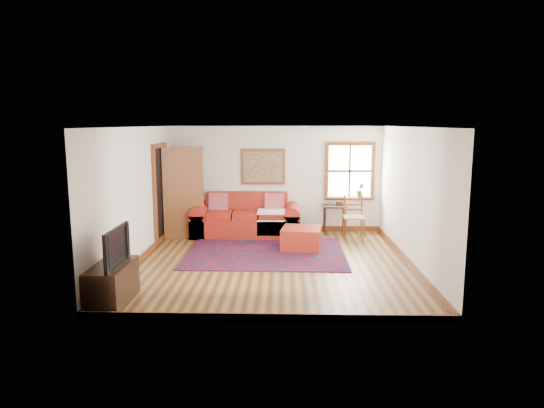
{
  "coord_description": "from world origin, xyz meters",
  "views": [
    {
      "loc": [
        0.22,
        -8.71,
        2.56
      ],
      "look_at": [
        -0.03,
        0.6,
        1.01
      ],
      "focal_mm": 32.0,
      "sensor_mm": 36.0,
      "label": 1
    }
  ],
  "objects_px": {
    "red_leather_sofa": "(246,221)",
    "ladder_back_chair": "(354,215)",
    "red_ottoman": "(301,238)",
    "media_cabinet": "(112,284)",
    "side_table": "(334,211)"
  },
  "relations": [
    {
      "from": "red_leather_sofa",
      "to": "side_table",
      "type": "relative_size",
      "value": 3.68
    },
    {
      "from": "side_table",
      "to": "red_leather_sofa",
      "type": "bearing_deg",
      "value": -174.92
    },
    {
      "from": "media_cabinet",
      "to": "red_ottoman",
      "type": "bearing_deg",
      "value": 48.24
    },
    {
      "from": "media_cabinet",
      "to": "side_table",
      "type": "bearing_deg",
      "value": 51.58
    },
    {
      "from": "side_table",
      "to": "ladder_back_chair",
      "type": "distance_m",
      "value": 0.58
    },
    {
      "from": "red_leather_sofa",
      "to": "side_table",
      "type": "distance_m",
      "value": 2.07
    },
    {
      "from": "red_ottoman",
      "to": "side_table",
      "type": "distance_m",
      "value": 1.68
    },
    {
      "from": "red_leather_sofa",
      "to": "side_table",
      "type": "height_order",
      "value": "red_leather_sofa"
    },
    {
      "from": "red_leather_sofa",
      "to": "ladder_back_chair",
      "type": "xyz_separation_m",
      "value": [
        2.44,
        -0.25,
        0.21
      ]
    },
    {
      "from": "red_leather_sofa",
      "to": "ladder_back_chair",
      "type": "distance_m",
      "value": 2.46
    },
    {
      "from": "ladder_back_chair",
      "to": "media_cabinet",
      "type": "distance_m",
      "value": 5.78
    },
    {
      "from": "red_ottoman",
      "to": "media_cabinet",
      "type": "height_order",
      "value": "media_cabinet"
    },
    {
      "from": "side_table",
      "to": "ladder_back_chair",
      "type": "relative_size",
      "value": 0.69
    },
    {
      "from": "red_ottoman",
      "to": "side_table",
      "type": "height_order",
      "value": "side_table"
    },
    {
      "from": "red_ottoman",
      "to": "media_cabinet",
      "type": "distance_m",
      "value": 4.23
    }
  ]
}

